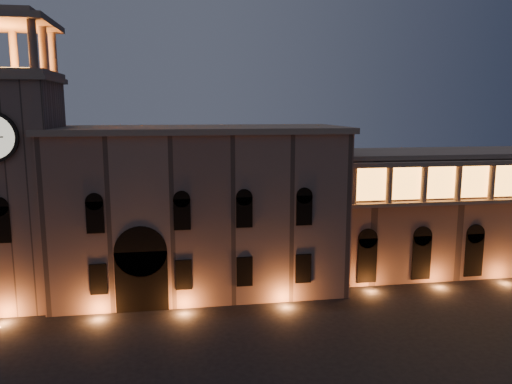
% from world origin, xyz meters
% --- Properties ---
extents(government_building, '(30.80, 12.80, 17.60)m').
position_xyz_m(government_building, '(-2.08, 21.93, 8.77)').
color(government_building, '#785C4E').
rests_on(government_building, ground).
extents(clock_tower, '(9.80, 9.80, 32.40)m').
position_xyz_m(clock_tower, '(-20.50, 20.98, 12.50)').
color(clock_tower, '#785C4E').
rests_on(clock_tower, ground).
extents(colonnade_wing, '(40.60, 11.50, 14.50)m').
position_xyz_m(colonnade_wing, '(32.00, 23.92, 7.33)').
color(colonnade_wing, brown).
rests_on(colonnade_wing, ground).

